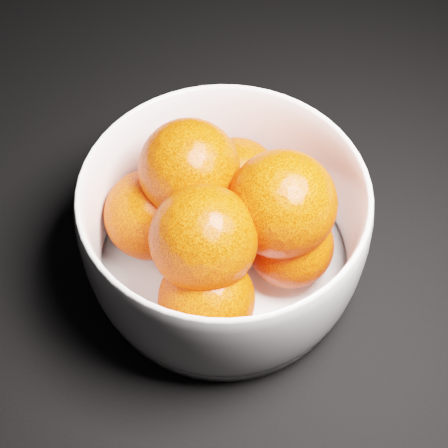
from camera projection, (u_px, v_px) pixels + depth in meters
bowl at (224, 228)px, 0.53m from camera, size 0.24×0.24×0.12m
orange_pile at (222, 217)px, 0.52m from camera, size 0.18×0.18×0.13m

